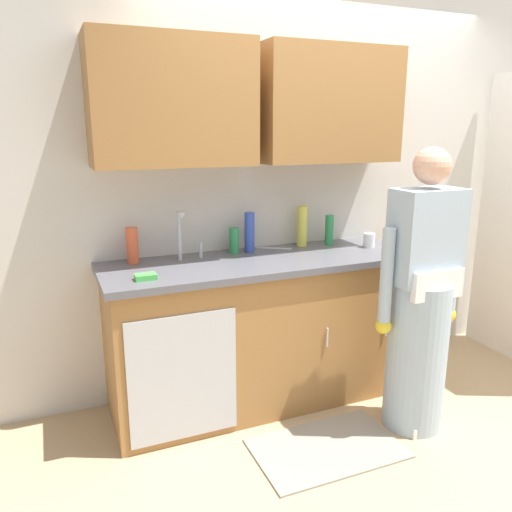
{
  "coord_description": "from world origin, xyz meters",
  "views": [
    {
      "loc": [
        -1.75,
        -2.06,
        1.72
      ],
      "look_at": [
        -0.66,
        0.55,
        1.0
      ],
      "focal_mm": 35.71,
      "sensor_mm": 36.0,
      "label": 1
    }
  ],
  "objects_px": {
    "bottle_water_tall": "(234,240)",
    "sponge": "(145,277)",
    "bottle_soap": "(302,226)",
    "bottle_water_short": "(329,230)",
    "bottle_cleaner_spray": "(132,245)",
    "cup_by_sink": "(369,240)",
    "knife_on_counter": "(274,248)",
    "sink": "(193,268)",
    "person_at_sink": "(420,314)",
    "bottle_dish_liquid": "(249,232)"
  },
  "relations": [
    {
      "from": "cup_by_sink",
      "to": "knife_on_counter",
      "type": "relative_size",
      "value": 0.39
    },
    {
      "from": "bottle_water_tall",
      "to": "bottle_dish_liquid",
      "type": "relative_size",
      "value": 0.64
    },
    {
      "from": "person_at_sink",
      "to": "cup_by_sink",
      "type": "xyz_separation_m",
      "value": [
        0.07,
        0.62,
        0.3
      ]
    },
    {
      "from": "bottle_water_tall",
      "to": "bottle_dish_liquid",
      "type": "xyz_separation_m",
      "value": [
        0.1,
        -0.01,
        0.05
      ]
    },
    {
      "from": "sponge",
      "to": "person_at_sink",
      "type": "bearing_deg",
      "value": -17.24
    },
    {
      "from": "bottle_water_tall",
      "to": "sponge",
      "type": "height_order",
      "value": "bottle_water_tall"
    },
    {
      "from": "sink",
      "to": "bottle_dish_liquid",
      "type": "bearing_deg",
      "value": 22.72
    },
    {
      "from": "sponge",
      "to": "bottle_dish_liquid",
      "type": "bearing_deg",
      "value": 25.92
    },
    {
      "from": "bottle_water_short",
      "to": "bottle_cleaner_spray",
      "type": "relative_size",
      "value": 0.95
    },
    {
      "from": "bottle_water_tall",
      "to": "cup_by_sink",
      "type": "xyz_separation_m",
      "value": [
        0.89,
        -0.19,
        -0.03
      ]
    },
    {
      "from": "person_at_sink",
      "to": "knife_on_counter",
      "type": "relative_size",
      "value": 6.75
    },
    {
      "from": "person_at_sink",
      "to": "bottle_soap",
      "type": "xyz_separation_m",
      "value": [
        -0.32,
        0.83,
        0.38
      ]
    },
    {
      "from": "person_at_sink",
      "to": "knife_on_counter",
      "type": "height_order",
      "value": "person_at_sink"
    },
    {
      "from": "person_at_sink",
      "to": "bottle_dish_liquid",
      "type": "distance_m",
      "value": 1.14
    },
    {
      "from": "bottle_dish_liquid",
      "to": "knife_on_counter",
      "type": "height_order",
      "value": "bottle_dish_liquid"
    },
    {
      "from": "bottle_soap",
      "to": "bottle_dish_liquid",
      "type": "height_order",
      "value": "bottle_soap"
    },
    {
      "from": "sink",
      "to": "cup_by_sink",
      "type": "relative_size",
      "value": 5.28
    },
    {
      "from": "person_at_sink",
      "to": "bottle_dish_liquid",
      "type": "bearing_deg",
      "value": 131.47
    },
    {
      "from": "bottle_dish_liquid",
      "to": "knife_on_counter",
      "type": "distance_m",
      "value": 0.22
    },
    {
      "from": "sink",
      "to": "bottle_dish_liquid",
      "type": "height_order",
      "value": "sink"
    },
    {
      "from": "knife_on_counter",
      "to": "sponge",
      "type": "xyz_separation_m",
      "value": [
        -0.92,
        -0.38,
        0.01
      ]
    },
    {
      "from": "bottle_dish_liquid",
      "to": "sink",
      "type": "bearing_deg",
      "value": -157.28
    },
    {
      "from": "bottle_soap",
      "to": "cup_by_sink",
      "type": "height_order",
      "value": "bottle_soap"
    },
    {
      "from": "person_at_sink",
      "to": "bottle_water_short",
      "type": "bearing_deg",
      "value": 99.83
    },
    {
      "from": "bottle_water_tall",
      "to": "knife_on_counter",
      "type": "relative_size",
      "value": 0.68
    },
    {
      "from": "bottle_water_tall",
      "to": "bottle_soap",
      "type": "xyz_separation_m",
      "value": [
        0.49,
        0.02,
        0.05
      ]
    },
    {
      "from": "bottle_dish_liquid",
      "to": "sponge",
      "type": "relative_size",
      "value": 2.32
    },
    {
      "from": "person_at_sink",
      "to": "bottle_soap",
      "type": "relative_size",
      "value": 6.0
    },
    {
      "from": "sink",
      "to": "person_at_sink",
      "type": "height_order",
      "value": "person_at_sink"
    },
    {
      "from": "cup_by_sink",
      "to": "knife_on_counter",
      "type": "distance_m",
      "value": 0.64
    },
    {
      "from": "sink",
      "to": "bottle_water_tall",
      "type": "height_order",
      "value": "sink"
    },
    {
      "from": "bottle_water_tall",
      "to": "bottle_cleaner_spray",
      "type": "xyz_separation_m",
      "value": [
        -0.63,
        -0.0,
        0.02
      ]
    },
    {
      "from": "bottle_cleaner_spray",
      "to": "cup_by_sink",
      "type": "relative_size",
      "value": 2.24
    },
    {
      "from": "person_at_sink",
      "to": "bottle_cleaner_spray",
      "type": "relative_size",
      "value": 7.63
    },
    {
      "from": "bottle_soap",
      "to": "sink",
      "type": "bearing_deg",
      "value": -166.08
    },
    {
      "from": "bottle_soap",
      "to": "bottle_dish_liquid",
      "type": "bearing_deg",
      "value": -176.55
    },
    {
      "from": "bottle_water_tall",
      "to": "cup_by_sink",
      "type": "height_order",
      "value": "bottle_water_tall"
    },
    {
      "from": "bottle_soap",
      "to": "bottle_water_short",
      "type": "relative_size",
      "value": 1.33
    },
    {
      "from": "person_at_sink",
      "to": "bottle_water_tall",
      "type": "xyz_separation_m",
      "value": [
        -0.81,
        0.81,
        0.33
      ]
    },
    {
      "from": "bottle_dish_liquid",
      "to": "cup_by_sink",
      "type": "distance_m",
      "value": 0.81
    },
    {
      "from": "bottle_soap",
      "to": "knife_on_counter",
      "type": "height_order",
      "value": "bottle_soap"
    },
    {
      "from": "bottle_water_short",
      "to": "bottle_water_tall",
      "type": "bearing_deg",
      "value": 177.83
    },
    {
      "from": "bottle_dish_liquid",
      "to": "bottle_water_short",
      "type": "bearing_deg",
      "value": -1.75
    },
    {
      "from": "bottle_water_tall",
      "to": "bottle_cleaner_spray",
      "type": "bearing_deg",
      "value": -179.88
    },
    {
      "from": "bottle_water_short",
      "to": "bottle_cleaner_spray",
      "type": "xyz_separation_m",
      "value": [
        -1.31,
        0.02,
        0.01
      ]
    },
    {
      "from": "bottle_soap",
      "to": "bottle_cleaner_spray",
      "type": "height_order",
      "value": "bottle_soap"
    },
    {
      "from": "person_at_sink",
      "to": "bottle_water_short",
      "type": "xyz_separation_m",
      "value": [
        -0.14,
        0.79,
        0.35
      ]
    },
    {
      "from": "bottle_dish_liquid",
      "to": "knife_on_counter",
      "type": "relative_size",
      "value": 1.06
    },
    {
      "from": "sink",
      "to": "cup_by_sink",
      "type": "xyz_separation_m",
      "value": [
        1.21,
        -0.01,
        0.06
      ]
    },
    {
      "from": "bottle_water_short",
      "to": "bottle_dish_liquid",
      "type": "xyz_separation_m",
      "value": [
        -0.58,
        0.02,
        0.03
      ]
    }
  ]
}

